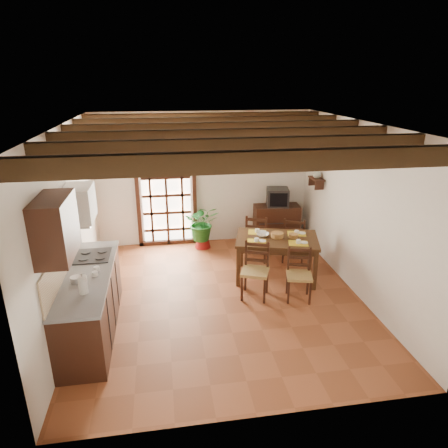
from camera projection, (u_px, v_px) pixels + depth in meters
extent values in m
plane|color=brown|center=(222.00, 298.00, 6.60)|extent=(5.00, 5.00, 0.00)
cube|color=silver|center=(204.00, 179.00, 8.43)|extent=(4.50, 0.02, 2.80)
cube|color=silver|center=(261.00, 304.00, 3.80)|extent=(4.50, 0.02, 2.80)
cube|color=silver|center=(68.00, 226.00, 5.78)|extent=(0.02, 5.00, 2.80)
cube|color=silver|center=(359.00, 211.00, 6.44)|extent=(0.02, 5.00, 2.80)
cube|color=white|center=(221.00, 125.00, 5.63)|extent=(4.50, 5.00, 0.02)
cube|color=black|center=(255.00, 161.00, 3.72)|extent=(4.50, 0.14, 0.20)
cube|color=black|center=(238.00, 147.00, 4.50)|extent=(4.50, 0.14, 0.20)
cube|color=black|center=(226.00, 137.00, 5.28)|extent=(4.50, 0.14, 0.20)
cube|color=black|center=(217.00, 129.00, 6.06)|extent=(4.50, 0.14, 0.20)
cube|color=black|center=(210.00, 123.00, 6.83)|extent=(4.50, 0.14, 0.20)
cube|color=black|center=(205.00, 118.00, 7.61)|extent=(4.50, 0.14, 0.20)
cube|color=white|center=(166.00, 195.00, 8.41)|extent=(1.01, 0.02, 2.11)
cube|color=black|center=(164.00, 140.00, 7.96)|extent=(1.26, 0.10, 0.08)
cube|color=black|center=(138.00, 197.00, 8.27)|extent=(0.08, 0.10, 2.28)
cube|color=black|center=(194.00, 194.00, 8.45)|extent=(0.08, 0.10, 2.28)
cube|color=black|center=(166.00, 196.00, 8.34)|extent=(1.01, 0.03, 2.02)
cube|color=black|center=(91.00, 304.00, 5.60)|extent=(0.60, 2.20, 0.88)
cube|color=slate|center=(87.00, 274.00, 5.44)|extent=(0.64, 2.25, 0.04)
cube|color=tan|center=(63.00, 260.00, 5.32)|extent=(0.02, 2.20, 0.50)
cube|color=black|center=(56.00, 228.00, 4.45)|extent=(0.35, 0.80, 0.70)
cube|color=white|center=(79.00, 203.00, 5.64)|extent=(0.38, 0.60, 0.50)
cube|color=silver|center=(82.00, 221.00, 5.74)|extent=(0.32, 0.55, 0.04)
cube|color=black|center=(93.00, 256.00, 5.94)|extent=(0.50, 0.55, 0.02)
cylinder|color=white|center=(83.00, 285.00, 4.90)|extent=(0.11, 0.11, 0.24)
cylinder|color=silver|center=(76.00, 280.00, 5.18)|extent=(0.14, 0.14, 0.10)
cube|color=#3D2513|center=(277.00, 239.00, 7.04)|extent=(1.61, 1.25, 0.05)
cube|color=#3D2513|center=(277.00, 243.00, 7.06)|extent=(1.45, 1.12, 0.10)
cube|color=#3D2513|center=(310.00, 251.00, 7.47)|extent=(0.09, 0.09, 0.72)
cube|color=#3D2513|center=(241.00, 248.00, 7.60)|extent=(0.09, 0.09, 0.72)
cube|color=#3D2513|center=(315.00, 270.00, 6.74)|extent=(0.09, 0.09, 0.72)
cube|color=#3D2513|center=(238.00, 267.00, 6.86)|extent=(0.09, 0.09, 0.72)
cube|color=#9F8044|center=(255.00, 272.00, 6.48)|extent=(0.55, 0.54, 0.05)
cube|color=black|center=(257.00, 254.00, 6.56)|extent=(0.41, 0.19, 0.47)
cube|color=black|center=(255.00, 284.00, 6.56)|extent=(0.52, 0.51, 0.46)
cube|color=#9F8044|center=(299.00, 276.00, 6.42)|extent=(0.48, 0.46, 0.05)
cube|color=black|center=(299.00, 259.00, 6.50)|extent=(0.39, 0.13, 0.44)
cube|color=black|center=(298.00, 287.00, 6.49)|extent=(0.45, 0.44, 0.43)
cube|color=#9F8044|center=(257.00, 237.00, 7.86)|extent=(0.57, 0.56, 0.05)
cube|color=black|center=(256.00, 229.00, 7.61)|extent=(0.42, 0.21, 0.48)
cube|color=black|center=(257.00, 248.00, 7.94)|extent=(0.55, 0.53, 0.47)
cube|color=#9F8044|center=(294.00, 239.00, 7.79)|extent=(0.55, 0.53, 0.05)
cube|color=black|center=(294.00, 231.00, 7.55)|extent=(0.41, 0.19, 0.47)
cube|color=black|center=(293.00, 250.00, 7.87)|extent=(0.52, 0.51, 0.46)
cube|color=gold|center=(261.00, 243.00, 6.76)|extent=(0.32, 0.24, 0.01)
cube|color=gold|center=(301.00, 241.00, 6.87)|extent=(0.32, 0.24, 0.01)
cube|color=gold|center=(255.00, 234.00, 7.18)|extent=(0.32, 0.24, 0.01)
cube|color=gold|center=(292.00, 231.00, 7.28)|extent=(0.32, 0.24, 0.01)
cylinder|color=olive|center=(277.00, 234.00, 7.01)|extent=(0.22, 0.22, 0.09)
imported|color=white|center=(263.00, 235.00, 7.09)|extent=(0.27, 0.27, 0.05)
cube|color=black|center=(276.00, 224.00, 8.74)|extent=(0.99, 0.48, 0.82)
cube|color=black|center=(278.00, 197.00, 8.54)|extent=(0.52, 0.48, 0.39)
cube|color=black|center=(280.00, 200.00, 8.35)|extent=(0.36, 0.08, 0.29)
cube|color=white|center=(273.00, 161.00, 8.51)|extent=(0.25, 0.03, 0.32)
cone|color=maroon|center=(203.00, 243.00, 8.51)|extent=(0.33, 0.33, 0.20)
imported|color=#144C19|center=(202.00, 222.00, 8.35)|extent=(1.90, 1.66, 2.02)
cube|color=black|center=(317.00, 179.00, 7.86)|extent=(0.20, 0.42, 0.03)
cube|color=black|center=(319.00, 185.00, 7.73)|extent=(0.18, 0.03, 0.18)
cube|color=black|center=(313.00, 181.00, 8.05)|extent=(0.18, 0.03, 0.18)
imported|color=#B2BFB2|center=(317.00, 174.00, 7.82)|extent=(0.15, 0.15, 0.15)
sphere|color=gold|center=(318.00, 163.00, 7.75)|extent=(0.14, 0.14, 0.14)
cylinder|color=#144C19|center=(317.00, 171.00, 7.80)|extent=(0.01, 0.01, 0.28)
cube|color=brown|center=(323.00, 153.00, 7.70)|extent=(0.03, 0.32, 0.32)
cube|color=#C3B292|center=(322.00, 153.00, 7.70)|extent=(0.01, 0.26, 0.26)
cylinder|color=black|center=(280.00, 141.00, 6.54)|extent=(0.01, 0.01, 0.70)
cone|color=#F9E3C9|center=(279.00, 163.00, 6.67)|extent=(0.36, 0.36, 0.14)
sphere|color=#FFD88C|center=(279.00, 168.00, 6.69)|extent=(0.09, 0.09, 0.09)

